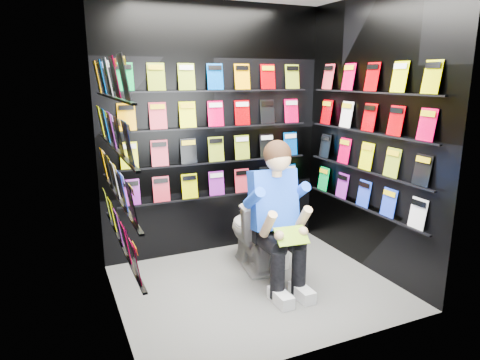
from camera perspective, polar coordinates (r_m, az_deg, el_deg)
name	(u,v)px	position (r m, az deg, el deg)	size (l,w,h in m)	color
floor	(256,287)	(4.01, 2.11, -14.06)	(2.40, 2.40, 0.00)	slate
wall_back	(215,132)	(4.50, -3.38, 6.44)	(2.40, 0.04, 2.60)	black
wall_front	(327,168)	(2.75, 11.54, 1.52)	(2.40, 0.04, 2.60)	black
wall_left	(109,156)	(3.25, -17.07, 3.06)	(0.04, 2.00, 2.60)	black
wall_right	(370,137)	(4.26, 17.00, 5.45)	(0.04, 2.00, 2.60)	black
comics_back	(216,132)	(4.47, -3.24, 6.46)	(2.10, 0.06, 1.37)	#DD003E
comics_left	(113,155)	(3.26, -16.55, 3.19)	(0.06, 1.70, 1.37)	#DD003E
comics_right	(368,137)	(4.24, 16.69, 5.50)	(0.06, 1.70, 1.37)	#DD003E
toilet	(253,231)	(4.27, 1.76, -6.87)	(0.42, 0.75, 0.73)	white
longbox	(266,249)	(4.39, 3.48, -9.16)	(0.24, 0.44, 0.33)	silver
longbox_lid	(266,232)	(4.32, 3.52, -6.95)	(0.26, 0.46, 0.03)	silver
reader	(272,201)	(3.82, 4.29, -2.78)	(0.54, 0.80, 1.47)	blue
held_comic	(292,236)	(3.59, 6.89, -7.38)	(0.27, 0.01, 0.19)	green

